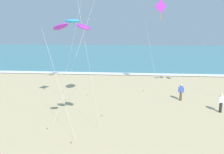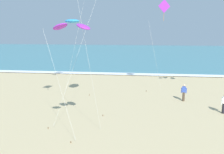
{
  "view_description": "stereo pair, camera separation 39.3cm",
  "coord_description": "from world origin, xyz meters",
  "px_view_note": "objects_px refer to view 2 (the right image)",
  "views": [
    {
      "loc": [
        2.1,
        -6.86,
        6.68
      ],
      "look_at": [
        0.74,
        7.4,
        3.8
      ],
      "focal_mm": 39.47,
      "sensor_mm": 36.0,
      "label": 1
    },
    {
      "loc": [
        2.49,
        -6.81,
        6.68
      ],
      "look_at": [
        0.74,
        7.4,
        3.8
      ],
      "focal_mm": 39.47,
      "sensor_mm": 36.0,
      "label": 2
    }
  ],
  "objects_px": {
    "kite_diamond_violet_low": "(164,9)",
    "bystander_blue_top": "(184,93)",
    "kite_arc_cobalt_high": "(72,25)",
    "bystander_white_top": "(224,104)"
  },
  "relations": [
    {
      "from": "kite_diamond_violet_low",
      "to": "bystander_white_top",
      "type": "height_order",
      "value": "kite_diamond_violet_low"
    },
    {
      "from": "bystander_white_top",
      "to": "bystander_blue_top",
      "type": "distance_m",
      "value": 4.0
    },
    {
      "from": "kite_arc_cobalt_high",
      "to": "kite_diamond_violet_low",
      "type": "height_order",
      "value": "kite_diamond_violet_low"
    },
    {
      "from": "bystander_white_top",
      "to": "bystander_blue_top",
      "type": "height_order",
      "value": "same"
    },
    {
      "from": "kite_arc_cobalt_high",
      "to": "bystander_white_top",
      "type": "distance_m",
      "value": 13.46
    },
    {
      "from": "bystander_white_top",
      "to": "bystander_blue_top",
      "type": "bearing_deg",
      "value": 130.33
    },
    {
      "from": "kite_diamond_violet_low",
      "to": "bystander_blue_top",
      "type": "distance_m",
      "value": 8.79
    },
    {
      "from": "kite_diamond_violet_low",
      "to": "bystander_white_top",
      "type": "bearing_deg",
      "value": -56.97
    },
    {
      "from": "bystander_white_top",
      "to": "bystander_blue_top",
      "type": "xyz_separation_m",
      "value": [
        -2.59,
        3.05,
        0.0
      ]
    },
    {
      "from": "kite_diamond_violet_low",
      "to": "bystander_blue_top",
      "type": "bearing_deg",
      "value": -63.99
    }
  ]
}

